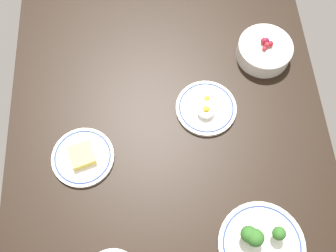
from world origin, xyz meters
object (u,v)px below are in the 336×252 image
object	(u,v)px
plate_eggs	(206,108)
plate_broccoli	(261,243)
plate_cheese	(83,157)
bowl_berries	(264,50)

from	to	relation	value
plate_eggs	plate_broccoli	xyz separation A→B (cm)	(39.85, 9.84, 0.58)
plate_cheese	plate_broccoli	size ratio (longest dim) A/B	0.78
plate_eggs	plate_broccoli	distance (cm)	41.06
bowl_berries	plate_eggs	distance (cm)	27.00
plate_cheese	plate_eggs	xyz separation A→B (cm)	(-13.00, 36.61, 0.12)
plate_cheese	bowl_berries	world-z (taller)	bowl_berries
plate_cheese	plate_eggs	bearing A→B (deg)	109.55
plate_cheese	bowl_berries	bearing A→B (deg)	118.53
bowl_berries	plate_eggs	world-z (taller)	bowl_berries
plate_eggs	plate_broccoli	bearing A→B (deg)	13.87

